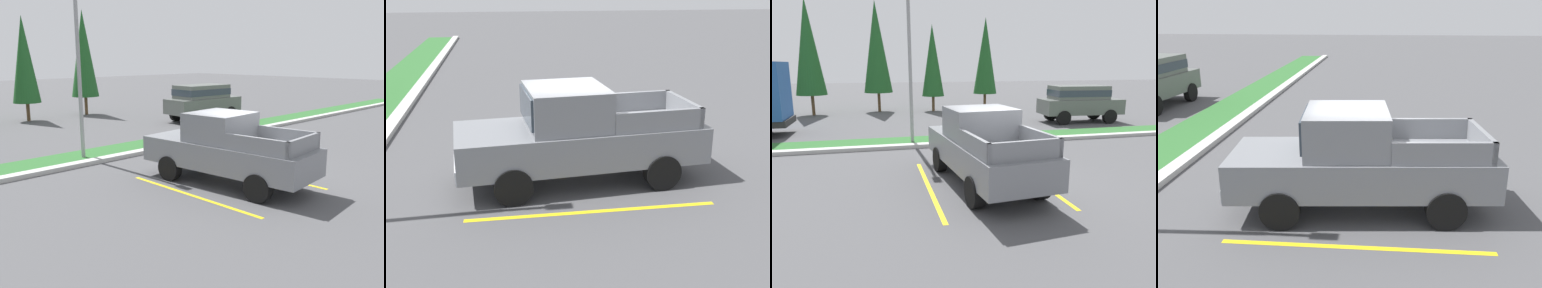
% 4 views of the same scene
% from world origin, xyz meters
% --- Properties ---
extents(ground_plane, '(120.00, 120.00, 0.00)m').
position_xyz_m(ground_plane, '(0.00, 0.00, 0.00)').
color(ground_plane, '#4C4C4F').
extents(parking_line_near, '(0.12, 4.80, 0.01)m').
position_xyz_m(parking_line_near, '(-2.22, 0.10, 0.00)').
color(parking_line_near, yellow).
rests_on(parking_line_near, ground).
extents(parking_line_far, '(0.12, 4.80, 0.01)m').
position_xyz_m(parking_line_far, '(0.88, 0.10, 0.00)').
color(parking_line_far, yellow).
rests_on(parking_line_far, ground).
extents(curb_strip, '(56.00, 0.40, 0.15)m').
position_xyz_m(curb_strip, '(0.00, 5.00, 0.07)').
color(curb_strip, '#B2B2AD').
rests_on(curb_strip, ground).
extents(grass_median, '(56.00, 1.80, 0.06)m').
position_xyz_m(grass_median, '(0.00, 6.10, 0.03)').
color(grass_median, '#2D662D').
rests_on(grass_median, ground).
extents(pickup_truck_main, '(2.35, 5.37, 2.10)m').
position_xyz_m(pickup_truck_main, '(-0.68, 0.15, 1.04)').
color(pickup_truck_main, black).
rests_on(pickup_truck_main, ground).
extents(suv_distant, '(4.70, 2.16, 2.10)m').
position_xyz_m(suv_distant, '(7.89, 9.31, 1.24)').
color(suv_distant, black).
rests_on(suv_distant, ground).
extents(street_light, '(0.24, 1.49, 6.33)m').
position_xyz_m(street_light, '(-2.08, 5.73, 3.70)').
color(street_light, gray).
rests_on(street_light, ground).
extents(cypress_tree_left_inner, '(1.92, 1.92, 7.40)m').
position_xyz_m(cypress_tree_left_inner, '(-7.53, 16.06, 4.36)').
color(cypress_tree_left_inner, brown).
rests_on(cypress_tree_left_inner, ground).
extents(cypress_tree_center, '(1.96, 1.96, 7.53)m').
position_xyz_m(cypress_tree_center, '(-3.28, 16.95, 4.43)').
color(cypress_tree_center, brown).
rests_on(cypress_tree_center, ground).
extents(cypress_tree_right_inner, '(1.56, 1.56, 6.00)m').
position_xyz_m(cypress_tree_right_inner, '(0.50, 16.33, 3.53)').
color(cypress_tree_right_inner, brown).
rests_on(cypress_tree_right_inner, ground).
extents(cypress_tree_rightmost, '(1.71, 1.71, 6.58)m').
position_xyz_m(cypress_tree_rightmost, '(4.38, 16.41, 3.87)').
color(cypress_tree_rightmost, brown).
rests_on(cypress_tree_rightmost, ground).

